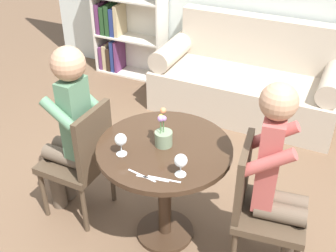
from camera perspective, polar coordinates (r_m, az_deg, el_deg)
The scene contains 14 objects.
ground_plane at distance 3.09m, azimuth -0.41°, elevation -14.23°, with size 16.00×16.00×0.00m, color brown.
round_table at distance 2.69m, azimuth -0.46°, elevation -5.78°, with size 0.84×0.84×0.76m.
couch at distance 4.37m, azimuth 10.61°, elevation 5.79°, with size 1.83×0.80×0.92m.
bookshelf_left at distance 5.04m, azimuth -6.25°, elevation 14.22°, with size 0.86×0.28×1.38m.
chair_left at distance 2.99m, azimuth -11.49°, elevation -4.20°, with size 0.43×0.43×0.90m.
chair_right at distance 2.64m, azimuth 12.31°, elevation -10.23°, with size 0.47×0.47×0.90m.
person_left at distance 2.91m, azimuth -13.26°, elevation -0.33°, with size 0.42×0.34×1.31m.
person_right at distance 2.51m, azimuth 14.82°, elevation -7.15°, with size 0.44×0.38×1.30m.
wine_glass_left at distance 2.48m, azimuth -6.43°, elevation -1.93°, with size 0.07×0.07×0.14m.
wine_glass_right at distance 2.31m, azimuth 1.74°, elevation -4.80°, with size 0.08×0.08×0.14m.
flower_vase at distance 2.56m, azimuth -0.63°, elevation -1.26°, with size 0.11×0.11×0.25m.
knife_left_setting at distance 2.37m, azimuth -3.56°, elevation -6.71°, with size 0.19×0.04×0.00m.
fork_left_setting at distance 2.34m, azimuth -2.13°, elevation -7.11°, with size 0.19×0.04×0.00m.
knife_right_setting at distance 2.34m, azimuth -0.51°, elevation -7.22°, with size 0.19×0.04×0.00m.
Camera 1 is at (0.92, -1.88, 2.27)m, focal length 45.00 mm.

